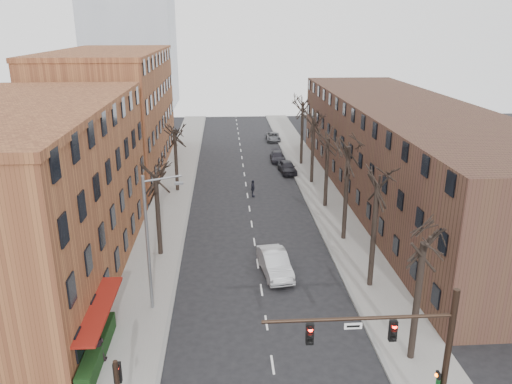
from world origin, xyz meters
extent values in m
cube|color=gray|center=(-8.00, 35.00, 0.07)|extent=(4.00, 90.00, 0.15)
cube|color=gray|center=(8.00, 35.00, 0.07)|extent=(4.00, 90.00, 0.15)
cube|color=brown|center=(-16.00, 15.00, 6.00)|extent=(12.00, 26.00, 12.00)
cube|color=brown|center=(-16.00, 44.00, 7.00)|extent=(12.00, 28.00, 14.00)
cube|color=#452D20|center=(16.00, 30.00, 5.00)|extent=(12.00, 50.00, 10.00)
cube|color=maroon|center=(-9.40, 6.00, 0.00)|extent=(1.20, 7.00, 0.15)
cube|color=black|center=(-9.50, 5.00, 0.65)|extent=(0.80, 6.00, 1.00)
cylinder|color=black|center=(7.00, -1.00, 3.60)|extent=(0.28, 0.28, 7.20)
cylinder|color=black|center=(3.00, -1.00, 6.00)|extent=(8.00, 0.16, 0.16)
cube|color=black|center=(4.50, -1.00, 5.35)|extent=(0.32, 0.22, 0.95)
cube|color=black|center=(1.00, -1.00, 5.35)|extent=(0.32, 0.22, 0.95)
cube|color=silver|center=(2.80, -1.00, 5.65)|extent=(0.75, 0.04, 0.28)
cube|color=black|center=(6.72, -1.00, 3.00)|extent=(0.12, 0.30, 0.30)
cube|color=black|center=(-7.00, -0.82, 3.70)|extent=(0.32, 0.22, 0.95)
cylinder|color=slate|center=(-7.20, 10.00, 4.50)|extent=(0.20, 0.20, 9.00)
cylinder|color=slate|center=(-6.10, 10.00, 8.80)|extent=(2.39, 0.12, 0.46)
cube|color=slate|center=(-5.10, 10.00, 8.50)|extent=(0.50, 0.22, 0.14)
imported|color=#ABAEB3|center=(1.16, 14.33, 0.84)|extent=(2.45, 5.32, 1.69)
imported|color=black|center=(5.30, 40.19, 0.76)|extent=(2.22, 4.61, 1.52)
imported|color=black|center=(4.66, 45.73, 0.63)|extent=(1.85, 4.37, 1.26)
imported|color=#515358|center=(5.30, 58.06, 0.63)|extent=(2.15, 4.53, 1.25)
imported|color=black|center=(-9.40, 4.79, 1.08)|extent=(1.07, 0.93, 1.86)
imported|color=black|center=(0.55, 31.58, 0.92)|extent=(0.46, 1.09, 1.84)
camera|label=1|loc=(-2.35, -18.40, 17.49)|focal=35.00mm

